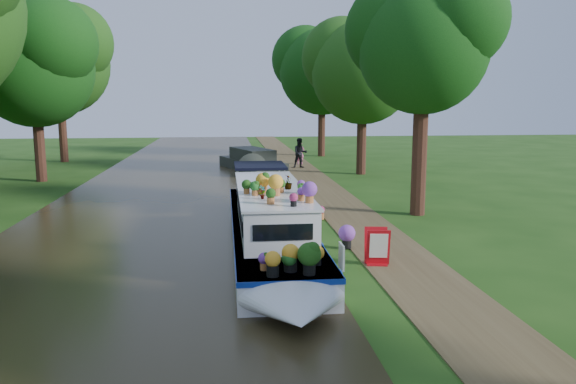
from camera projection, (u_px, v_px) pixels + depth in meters
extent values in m
plane|color=#1C4110|center=(336.00, 236.00, 18.31)|extent=(100.00, 100.00, 0.00)
cube|color=black|center=(148.00, 240.00, 17.65)|extent=(10.00, 100.00, 0.02)
cube|color=#4B3D23|center=(371.00, 234.00, 18.44)|extent=(2.20, 100.00, 0.03)
cube|color=silver|center=(269.00, 231.00, 17.28)|extent=(2.20, 12.00, 0.75)
cube|color=navy|center=(269.00, 221.00, 17.23)|extent=(2.24, 12.04, 0.12)
cube|color=silver|center=(271.00, 207.00, 16.35)|extent=(1.80, 7.00, 1.05)
cube|color=silver|center=(270.00, 188.00, 16.26)|extent=(1.90, 7.10, 0.06)
cube|color=black|center=(301.00, 204.00, 16.44)|extent=(0.03, 6.40, 0.38)
cube|color=black|center=(239.00, 205.00, 16.24)|extent=(0.03, 6.40, 0.38)
cube|color=black|center=(260.00, 166.00, 21.25)|extent=(1.90, 2.40, 0.10)
cube|color=white|center=(341.00, 256.00, 12.01)|extent=(0.04, 0.45, 0.55)
imported|color=#194211|center=(262.00, 192.00, 14.28)|extent=(0.22, 0.22, 0.36)
imported|color=#194211|center=(288.00, 182.00, 15.85)|extent=(0.27, 0.27, 0.41)
cylinder|color=#331911|center=(419.00, 156.00, 21.30)|extent=(0.56, 0.56, 4.55)
sphere|color=#0D360E|center=(423.00, 49.00, 20.66)|extent=(4.80, 4.80, 4.80)
sphere|color=#0D360E|center=(458.00, 20.00, 19.91)|extent=(3.60, 3.60, 3.60)
sphere|color=#0D360E|center=(395.00, 31.00, 21.28)|extent=(3.84, 3.84, 3.84)
cylinder|color=#331911|center=(361.00, 142.00, 33.21)|extent=(0.56, 0.56, 3.85)
sphere|color=#194211|center=(363.00, 73.00, 32.55)|extent=(6.00, 6.00, 6.00)
sphere|color=#194211|center=(388.00, 50.00, 31.61)|extent=(4.50, 4.50, 4.50)
sphere|color=#194211|center=(342.00, 58.00, 33.32)|extent=(4.80, 4.80, 4.80)
cylinder|color=#331911|center=(322.00, 129.00, 43.91)|extent=(0.56, 0.56, 4.20)
sphere|color=#0D360E|center=(322.00, 72.00, 43.19)|extent=(6.60, 6.60, 6.60)
sphere|color=#0D360E|center=(342.00, 53.00, 42.15)|extent=(4.95, 4.95, 4.95)
sphere|color=#0D360E|center=(305.00, 60.00, 44.04)|extent=(5.28, 5.28, 5.28)
cylinder|color=#331911|center=(40.00, 146.00, 30.24)|extent=(0.56, 0.56, 3.85)
sphere|color=#0D360E|center=(34.00, 68.00, 29.58)|extent=(6.20, 6.20, 6.20)
sphere|color=#0D360E|center=(51.00, 43.00, 28.60)|extent=(4.65, 4.65, 4.65)
sphere|color=#0D360E|center=(18.00, 52.00, 30.37)|extent=(4.96, 4.96, 4.96)
cylinder|color=#331911|center=(63.00, 131.00, 39.84)|extent=(0.56, 0.56, 4.38)
sphere|color=#194211|center=(58.00, 64.00, 39.09)|extent=(7.00, 7.00, 7.00)
sphere|color=#194211|center=(74.00, 42.00, 37.99)|extent=(5.25, 5.25, 5.25)
sphere|color=#194211|center=(45.00, 50.00, 39.99)|extent=(5.60, 5.60, 5.60)
cube|color=black|center=(252.00, 165.00, 35.42)|extent=(4.12, 6.72, 0.64)
cube|color=black|center=(252.00, 154.00, 34.78)|extent=(2.80, 4.07, 0.75)
cube|color=#B40C14|center=(377.00, 263.00, 15.04)|extent=(0.61, 0.52, 0.03)
cube|color=#B40C14|center=(378.00, 247.00, 14.85)|extent=(0.64, 0.34, 0.97)
cube|color=#B40C14|center=(376.00, 245.00, 15.08)|extent=(0.64, 0.34, 0.97)
cube|color=white|center=(379.00, 246.00, 14.80)|extent=(0.49, 0.23, 0.68)
imported|color=#BF4F82|center=(300.00, 153.00, 38.36)|extent=(0.58, 0.41, 1.51)
imported|color=black|center=(300.00, 153.00, 36.25)|extent=(1.00, 0.81, 1.91)
imported|color=#245A1B|center=(310.00, 220.00, 19.82)|extent=(0.37, 0.33, 0.38)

